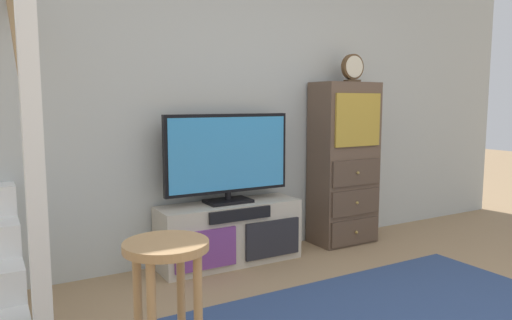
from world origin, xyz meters
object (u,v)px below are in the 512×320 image
desk_clock (353,68)px  media_console (230,233)px  side_cabinet (344,164)px  television (228,156)px  bar_stool_near (167,288)px

desk_clock → media_console: bearing=179.8°
side_cabinet → desk_clock: size_ratio=5.84×
television → media_console: bearing=-90.0°
media_console → bar_stool_near: 1.89m
media_console → bar_stool_near: (-1.05, -1.54, 0.30)m
media_console → side_cabinet: bearing=0.5°
bar_stool_near → desk_clock: bearing=34.0°
desk_clock → television: bearing=178.7°
media_console → bar_stool_near: bar_stool_near is taller
television → bar_stool_near: 1.92m
television → side_cabinet: (1.17, -0.01, -0.14)m
bar_stool_near → media_console: bearing=55.7°
side_cabinet → desk_clock: bearing=-13.6°
television → desk_clock: bearing=-1.3°
media_console → bar_stool_near: bearing=-124.3°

